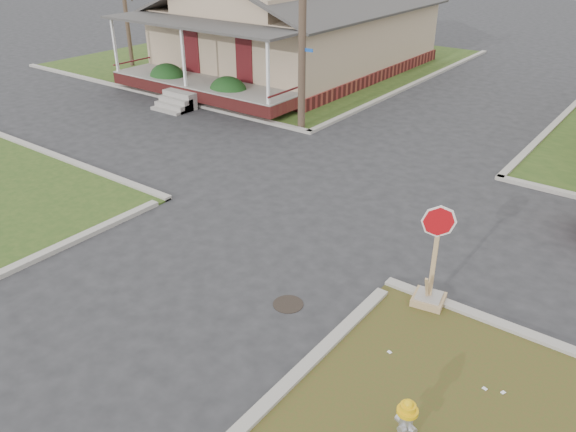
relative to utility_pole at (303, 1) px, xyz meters
The scene contains 11 objects.
ground 10.89m from the utility_pole, 64.74° to the right, with size 120.00×120.00×0.00m, color #262729.
verge_far_left 13.48m from the utility_pole, 134.04° to the left, with size 19.00×19.00×0.05m, color #2E491A.
curbs 7.39m from the utility_pole, 42.88° to the right, with size 80.00×40.00×0.12m, color #A8A398, non-canonical shape.
manhole 12.29m from the utility_pole, 55.75° to the right, with size 0.64×0.64×0.01m, color black.
corner_house 9.99m from the utility_pole, 126.69° to the left, with size 10.10×15.50×5.30m.
utility_pole is the anchor object (origin of this frame).
tree_far_left 14.31m from the utility_pole, 167.34° to the left, with size 0.22×0.22×4.90m, color #3C2E23.
fire_hydrant 15.51m from the utility_pole, 48.42° to the right, with size 0.32×0.32×0.86m.
stop_sign 12.32m from the utility_pole, 41.26° to the right, with size 0.64×0.63×2.26m.
hedge_left 8.85m from the utility_pole, behind, with size 1.63×1.34×1.25m, color #163E17.
hedge_right 5.74m from the utility_pole, behind, with size 1.60×1.31×1.22m, color #163E17.
Camera 1 is at (7.89, -8.12, 7.03)m, focal length 35.00 mm.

